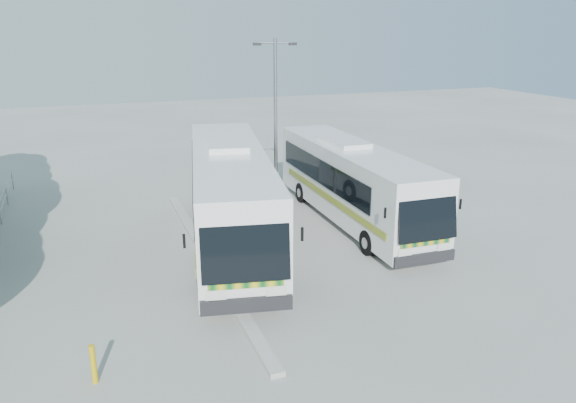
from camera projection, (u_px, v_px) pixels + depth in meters
name	position (u px, v px, depth m)	size (l,w,h in m)	color
ground	(283.00, 271.00, 20.05)	(100.00, 100.00, 0.00)	#ACACA7
kerb_divider	(208.00, 257.00, 21.05)	(0.40, 16.00, 0.15)	#B2B2AD
coach_main	(230.00, 194.00, 22.12)	(5.22, 13.77, 3.75)	white
coach_adjacent	(353.00, 181.00, 24.71)	(2.75, 12.11, 3.35)	silver
lamppost	(276.00, 120.00, 25.25)	(1.93, 0.42, 7.88)	gray
bollard	(93.00, 364.00, 13.59)	(0.14, 0.14, 1.03)	#C3A10B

